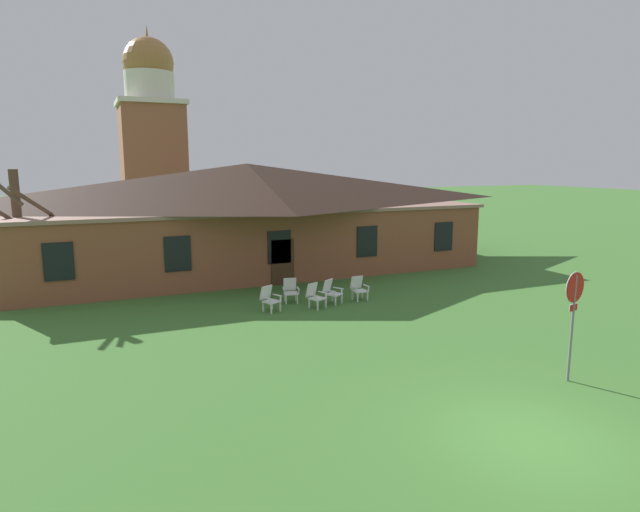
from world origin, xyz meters
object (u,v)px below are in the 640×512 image
lawn_chair_near_door (290,290)px  lawn_chair_middle (331,291)px  lawn_chair_by_porch (269,298)px  lawn_chair_right_end (359,288)px  stop_sign (574,304)px  lawn_chair_left_end (315,295)px

lawn_chair_near_door → lawn_chair_middle: 1.65m
lawn_chair_by_porch → lawn_chair_right_end: same height
lawn_chair_near_door → lawn_chair_middle: bearing=-30.5°
lawn_chair_middle → lawn_chair_near_door: bearing=149.5°
stop_sign → lawn_chair_by_porch: 10.71m
lawn_chair_middle → lawn_chair_by_porch: bearing=-177.9°
lawn_chair_left_end → lawn_chair_right_end: same height
stop_sign → lawn_chair_near_door: size_ratio=2.99×
stop_sign → lawn_chair_near_door: 11.08m
lawn_chair_by_porch → stop_sign: bearing=-62.3°
lawn_chair_middle → lawn_chair_left_end: bearing=-157.2°
lawn_chair_near_door → lawn_chair_middle: same height
lawn_chair_left_end → lawn_chair_middle: (0.86, 0.36, 0.00)m
stop_sign → lawn_chair_left_end: stop_sign is taller
stop_sign → lawn_chair_by_porch: size_ratio=2.99×
lawn_chair_by_porch → lawn_chair_middle: same height
lawn_chair_by_porch → lawn_chair_left_end: (1.77, -0.26, 0.00)m
stop_sign → lawn_chair_middle: stop_sign is taller
lawn_chair_by_porch → lawn_chair_near_door: 1.52m
lawn_chair_right_end → lawn_chair_by_porch: bearing=-177.3°
lawn_chair_near_door → lawn_chair_right_end: size_ratio=1.00×
lawn_chair_middle → lawn_chair_right_end: 1.27m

